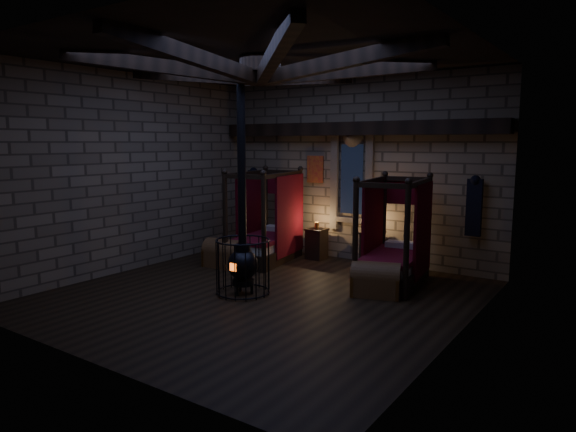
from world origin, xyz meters
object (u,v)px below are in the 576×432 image
Objects in this scene: bed_left at (267,239)px; stove at (243,261)px; trunk_right at (376,280)px; bed_right at (394,258)px; trunk_left at (224,254)px.

bed_left is 0.52× the size of stove.
stove is (1.22, -2.35, 0.10)m from bed_left.
trunk_right is (3.28, -1.10, -0.23)m from bed_left.
trunk_right is at bearing 32.71° from stove.
bed_right is at bearing 49.49° from stove.
stove is (-1.99, -2.23, 0.11)m from bed_right.
bed_right is 2.99m from stove.
bed_right is 2.28× the size of trunk_left.
bed_left is 2.33× the size of trunk_left.
bed_right is at bearing 76.10° from trunk_right.
trunk_left is at bearing 141.86° from stove.
bed_right reaches higher than trunk_right.
bed_left is at bearing 60.91° from trunk_left.
bed_right is 3.76m from trunk_left.
trunk_left is 0.93× the size of trunk_right.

